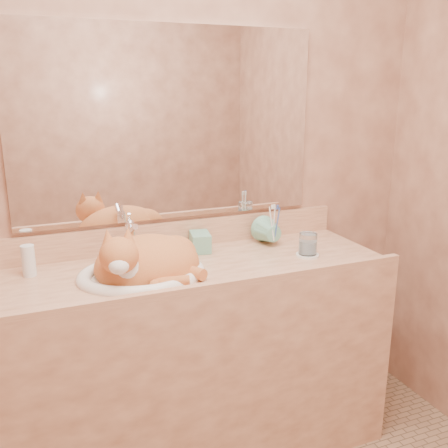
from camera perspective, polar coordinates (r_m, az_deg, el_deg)
name	(u,v)px	position (r m, az deg, el deg)	size (l,w,h in m)	color
wall_back	(170,158)	(2.16, -6.25, 7.52)	(2.40, 0.02, 2.50)	brown
vanity_counter	(193,361)	(2.19, -3.51, -15.37)	(1.60, 0.55, 0.85)	#9E6446
mirror	(169,125)	(2.14, -6.27, 11.20)	(1.30, 0.02, 0.80)	white
sink_basin	(141,257)	(1.91, -9.44, -3.73)	(0.48, 0.40, 0.15)	white
faucet	(131,239)	(2.08, -10.61, -1.70)	(0.05, 0.13, 0.18)	white
cat	(145,259)	(1.91, -9.06, -4.01)	(0.41, 0.33, 0.22)	#B75A2A
soap_dispenser	(202,235)	(2.11, -2.50, -1.24)	(0.08, 0.08, 0.18)	#6BAC8F
toothbrush_cup	(274,235)	(2.22, 5.77, -1.31)	(0.12, 0.12, 0.11)	#6BAC8F
toothbrushes	(275,222)	(2.21, 5.81, 0.23)	(0.03, 0.03, 0.20)	white
saucer	(307,255)	(2.15, 9.52, -3.51)	(0.10, 0.10, 0.01)	white
water_glass	(308,244)	(2.13, 9.57, -2.24)	(0.08, 0.08, 0.09)	silver
lotion_bottle	(29,261)	(2.03, -21.44, -3.92)	(0.05, 0.05, 0.12)	white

